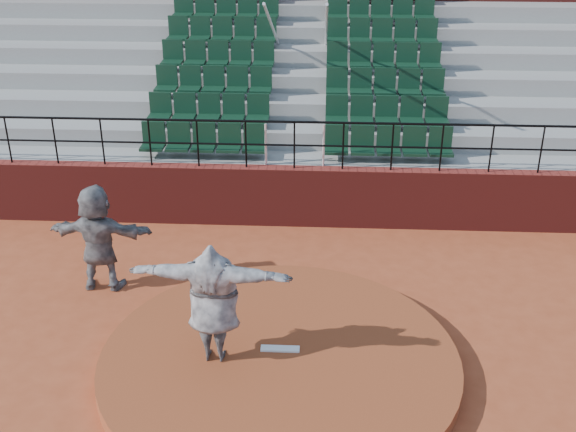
# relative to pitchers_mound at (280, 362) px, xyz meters

# --- Properties ---
(ground) EXTENTS (90.00, 90.00, 0.00)m
(ground) POSITION_rel_pitchers_mound_xyz_m (0.00, 0.00, -0.12)
(ground) COLOR #9D4323
(ground) RESTS_ON ground
(pitchers_mound) EXTENTS (5.50, 5.50, 0.25)m
(pitchers_mound) POSITION_rel_pitchers_mound_xyz_m (0.00, 0.00, 0.00)
(pitchers_mound) COLOR brown
(pitchers_mound) RESTS_ON ground
(pitching_rubber) EXTENTS (0.60, 0.15, 0.03)m
(pitching_rubber) POSITION_rel_pitchers_mound_xyz_m (0.00, 0.15, 0.14)
(pitching_rubber) COLOR white
(pitching_rubber) RESTS_ON pitchers_mound
(boundary_wall) EXTENTS (24.00, 0.30, 1.30)m
(boundary_wall) POSITION_rel_pitchers_mound_xyz_m (0.00, 5.00, 0.53)
(boundary_wall) COLOR maroon
(boundary_wall) RESTS_ON ground
(wall_railing) EXTENTS (24.04, 0.05, 1.03)m
(wall_railing) POSITION_rel_pitchers_mound_xyz_m (0.00, 5.00, 1.90)
(wall_railing) COLOR black
(wall_railing) RESTS_ON boundary_wall
(seating_deck) EXTENTS (24.00, 5.97, 4.63)m
(seating_deck) POSITION_rel_pitchers_mound_xyz_m (0.00, 8.65, 1.31)
(seating_deck) COLOR gray
(seating_deck) RESTS_ON ground
(pitcher) EXTENTS (2.41, 0.81, 1.93)m
(pitcher) POSITION_rel_pitchers_mound_xyz_m (-0.97, -0.06, 1.09)
(pitcher) COLOR black
(pitcher) RESTS_ON pitchers_mound
(fielder) EXTENTS (1.88, 0.66, 2.01)m
(fielder) POSITION_rel_pitchers_mound_xyz_m (-3.37, 2.24, 0.88)
(fielder) COLOR black
(fielder) RESTS_ON ground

